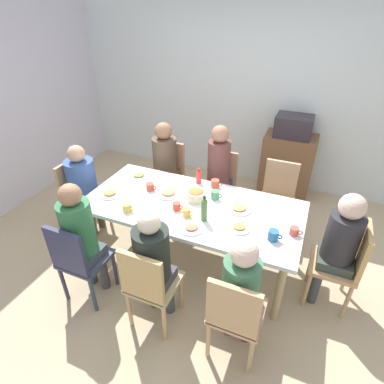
# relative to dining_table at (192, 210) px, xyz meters

# --- Properties ---
(ground_plane) EXTENTS (6.43, 6.43, 0.00)m
(ground_plane) POSITION_rel_dining_table_xyz_m (0.00, 0.00, -0.66)
(ground_plane) COLOR tan
(wall_back) EXTENTS (5.60, 0.12, 2.60)m
(wall_back) POSITION_rel_dining_table_xyz_m (0.00, 2.13, 0.64)
(wall_back) COLOR silver
(wall_back) RESTS_ON ground_plane
(dining_table) EXTENTS (2.18, 1.03, 0.73)m
(dining_table) POSITION_rel_dining_table_xyz_m (0.00, 0.00, 0.00)
(dining_table) COLOR white
(dining_table) RESTS_ON ground_plane
(chair_0) EXTENTS (0.40, 0.40, 0.90)m
(chair_0) POSITION_rel_dining_table_xyz_m (0.00, 0.89, -0.15)
(chair_0) COLOR tan
(chair_0) RESTS_ON ground_plane
(person_0) EXTENTS (0.30, 0.30, 1.29)m
(person_0) POSITION_rel_dining_table_xyz_m (-0.00, 0.80, 0.09)
(person_0) COLOR #353A54
(person_0) RESTS_ON ground_plane
(chair_1) EXTENTS (0.40, 0.40, 0.90)m
(chair_1) POSITION_rel_dining_table_xyz_m (0.73, -0.89, -0.15)
(chair_1) COLOR tan
(chair_1) RESTS_ON ground_plane
(person_1) EXTENTS (0.30, 0.30, 1.15)m
(person_1) POSITION_rel_dining_table_xyz_m (0.73, -0.80, 0.02)
(person_1) COLOR #554646
(person_1) RESTS_ON ground_plane
(chair_2) EXTENTS (0.40, 0.40, 0.90)m
(chair_2) POSITION_rel_dining_table_xyz_m (-0.73, -0.89, -0.15)
(chair_2) COLOR #363C56
(chair_2) RESTS_ON ground_plane
(person_2) EXTENTS (0.30, 0.30, 1.24)m
(person_2) POSITION_rel_dining_table_xyz_m (-0.73, -0.80, 0.07)
(person_2) COLOR #364449
(person_2) RESTS_ON ground_plane
(chair_3) EXTENTS (0.40, 0.40, 0.90)m
(chair_3) POSITION_rel_dining_table_xyz_m (-1.47, 0.00, -0.15)
(chair_3) COLOR tan
(chair_3) RESTS_ON ground_plane
(person_3) EXTENTS (0.33, 0.33, 1.13)m
(person_3) POSITION_rel_dining_table_xyz_m (-1.38, 0.00, 0.03)
(person_3) COLOR brown
(person_3) RESTS_ON ground_plane
(chair_4) EXTENTS (0.40, 0.40, 0.90)m
(chair_4) POSITION_rel_dining_table_xyz_m (0.00, -0.89, -0.15)
(chair_4) COLOR tan
(chair_4) RESTS_ON ground_plane
(person_4) EXTENTS (0.30, 0.30, 1.18)m
(person_4) POSITION_rel_dining_table_xyz_m (0.00, -0.80, 0.04)
(person_4) COLOR #42373E
(person_4) RESTS_ON ground_plane
(chair_5) EXTENTS (0.40, 0.40, 0.90)m
(chair_5) POSITION_rel_dining_table_xyz_m (1.47, 0.00, -0.15)
(chair_5) COLOR tan
(chair_5) RESTS_ON ground_plane
(person_5) EXTENTS (0.30, 0.30, 1.19)m
(person_5) POSITION_rel_dining_table_xyz_m (1.38, 0.00, 0.05)
(person_5) COLOR #3D4446
(person_5) RESTS_ON ground_plane
(chair_6) EXTENTS (0.40, 0.40, 0.90)m
(chair_6) POSITION_rel_dining_table_xyz_m (0.73, 0.89, -0.15)
(chair_6) COLOR tan
(chair_6) RESTS_ON ground_plane
(chair_7) EXTENTS (0.40, 0.40, 0.90)m
(chair_7) POSITION_rel_dining_table_xyz_m (-0.73, 0.89, -0.15)
(chair_7) COLOR tan
(chair_7) RESTS_ON ground_plane
(person_7) EXTENTS (0.31, 0.31, 1.22)m
(person_7) POSITION_rel_dining_table_xyz_m (-0.73, 0.80, 0.07)
(person_7) COLOR brown
(person_7) RESTS_ON ground_plane
(plate_0) EXTENTS (0.23, 0.23, 0.04)m
(plate_0) POSITION_rel_dining_table_xyz_m (-0.79, 0.29, 0.08)
(plate_0) COLOR white
(plate_0) RESTS_ON dining_table
(plate_1) EXTENTS (0.21, 0.21, 0.04)m
(plate_1) POSITION_rel_dining_table_xyz_m (0.15, -0.36, 0.08)
(plate_1) COLOR white
(plate_1) RESTS_ON dining_table
(plate_2) EXTENTS (0.24, 0.24, 0.04)m
(plate_2) POSITION_rel_dining_table_xyz_m (0.46, 0.10, 0.08)
(plate_2) COLOR white
(plate_2) RESTS_ON dining_table
(plate_3) EXTENTS (0.20, 0.20, 0.04)m
(plate_3) POSITION_rel_dining_table_xyz_m (0.54, -0.18, 0.08)
(plate_3) COLOR white
(plate_3) RESTS_ON dining_table
(plate_4) EXTENTS (0.26, 0.26, 0.04)m
(plate_4) POSITION_rel_dining_table_xyz_m (-0.31, 0.08, 0.08)
(plate_4) COLOR silver
(plate_4) RESTS_ON dining_table
(plate_5) EXTENTS (0.23, 0.23, 0.04)m
(plate_5) POSITION_rel_dining_table_xyz_m (-0.87, -0.17, 0.08)
(plate_5) COLOR silver
(plate_5) RESTS_ON dining_table
(bowl_0) EXTENTS (0.20, 0.20, 0.12)m
(bowl_0) POSITION_rel_dining_table_xyz_m (0.00, 0.10, 0.13)
(bowl_0) COLOR beige
(bowl_0) RESTS_ON dining_table
(cup_0) EXTENTS (0.13, 0.09, 0.09)m
(cup_0) POSITION_rel_dining_table_xyz_m (0.10, 0.41, 0.11)
(cup_0) COLOR #C24D35
(cup_0) RESTS_ON dining_table
(cup_1) EXTENTS (0.11, 0.08, 0.07)m
(cup_1) POSITION_rel_dining_table_xyz_m (1.01, -0.08, 0.10)
(cup_1) COLOR #CD5040
(cup_1) RESTS_ON dining_table
(cup_2) EXTENTS (0.12, 0.08, 0.09)m
(cup_2) POSITION_rel_dining_table_xyz_m (0.18, 0.19, 0.11)
(cup_2) COLOR #4E9363
(cup_2) RESTS_ON dining_table
(cup_3) EXTENTS (0.11, 0.07, 0.08)m
(cup_3) POSITION_rel_dining_table_xyz_m (-0.10, -0.14, 0.11)
(cup_3) COLOR #CF4A34
(cup_3) RESTS_ON dining_table
(cup_4) EXTENTS (0.12, 0.08, 0.08)m
(cup_4) POSITION_rel_dining_table_xyz_m (-0.53, 0.08, 0.11)
(cup_4) COLOR #D44835
(cup_4) RESTS_ON dining_table
(cup_5) EXTENTS (0.12, 0.09, 0.08)m
(cup_5) POSITION_rel_dining_table_xyz_m (-0.54, -0.34, 0.11)
(cup_5) COLOR #DDC654
(cup_5) RESTS_ON dining_table
(cup_6) EXTENTS (0.11, 0.07, 0.08)m
(cup_6) POSITION_rel_dining_table_xyz_m (0.03, -0.20, 0.11)
(cup_6) COLOR gold
(cup_6) RESTS_ON dining_table
(cup_7) EXTENTS (0.12, 0.09, 0.10)m
(cup_7) POSITION_rel_dining_table_xyz_m (0.85, -0.22, 0.12)
(cup_7) COLOR #286195
(cup_7) RESTS_ON dining_table
(bottle_0) EXTENTS (0.06, 0.06, 0.26)m
(bottle_0) POSITION_rel_dining_table_xyz_m (0.20, -0.19, 0.19)
(bottle_0) COLOR #4B753B
(bottle_0) RESTS_ON dining_table
(bottle_1) EXTENTS (0.06, 0.06, 0.18)m
(bottle_1) POSITION_rel_dining_table_xyz_m (-0.10, 0.43, 0.15)
(bottle_1) COLOR red
(bottle_1) RESTS_ON dining_table
(side_cabinet) EXTENTS (0.70, 0.44, 0.90)m
(side_cabinet) POSITION_rel_dining_table_xyz_m (0.70, 1.83, -0.21)
(side_cabinet) COLOR brown
(side_cabinet) RESTS_ON ground_plane
(microwave) EXTENTS (0.48, 0.36, 0.28)m
(microwave) POSITION_rel_dining_table_xyz_m (0.70, 1.83, 0.38)
(microwave) COLOR #2E272F
(microwave) RESTS_ON side_cabinet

